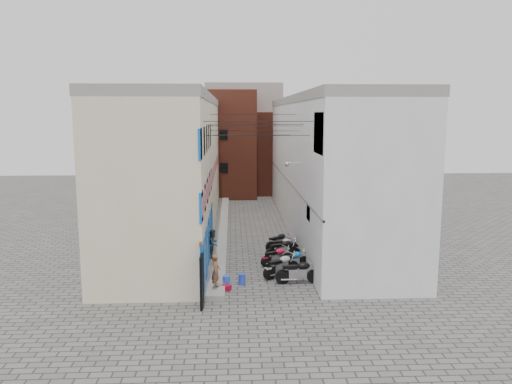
{
  "coord_description": "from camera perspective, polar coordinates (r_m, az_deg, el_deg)",
  "views": [
    {
      "loc": [
        -1.23,
        -20.06,
        7.81
      ],
      "look_at": [
        0.23,
        10.69,
        3.0
      ],
      "focal_mm": 35.0,
      "sensor_mm": 36.0,
      "label": 1
    }
  ],
  "objects": [
    {
      "name": "motorcycle_c",
      "position": [
        25.43,
        4.31,
        -7.69
      ],
      "size": [
        1.96,
        1.65,
        1.14
      ],
      "primitive_type": null,
      "rotation": [
        0.0,
        0.0,
        -0.95
      ],
      "color": "blue",
      "rests_on": "ground"
    },
    {
      "name": "person_b",
      "position": [
        26.75,
        -4.92,
        -5.88
      ],
      "size": [
        0.82,
        0.91,
        1.52
      ],
      "primitive_type": "imported",
      "rotation": [
        0.0,
        0.0,
        1.16
      ],
      "color": "#323E4C",
      "rests_on": "plinth"
    },
    {
      "name": "overhead_wires",
      "position": [
        27.74,
        -0.17,
        7.46
      ],
      "size": [
        5.8,
        13.02,
        1.32
      ],
      "color": "black",
      "rests_on": "ground"
    },
    {
      "name": "motorcycle_b",
      "position": [
        24.4,
        2.91,
        -8.28
      ],
      "size": [
        2.14,
        1.76,
        1.24
      ],
      "primitive_type": null,
      "rotation": [
        0.0,
        0.0,
        -0.97
      ],
      "color": "#ABABAF",
      "rests_on": "ground"
    },
    {
      "name": "water_jug_far",
      "position": [
        23.42,
        -1.61,
        -9.94
      ],
      "size": [
        0.34,
        0.34,
        0.51
      ],
      "primitive_type": "cylinder",
      "rotation": [
        0.0,
        0.0,
        -0.04
      ],
      "color": "blue",
      "rests_on": "ground"
    },
    {
      "name": "building_far_brick_left",
      "position": [
        48.15,
        -3.64,
        5.52
      ],
      "size": [
        6.0,
        6.0,
        10.0
      ],
      "primitive_type": "cube",
      "color": "brown",
      "rests_on": "ground"
    },
    {
      "name": "motorcycle_e",
      "position": [
        27.33,
        3.07,
        -6.42
      ],
      "size": [
        2.18,
        1.37,
        1.21
      ],
      "primitive_type": null,
      "rotation": [
        0.0,
        0.0,
        -1.2
      ],
      "color": "black",
      "rests_on": "ground"
    },
    {
      "name": "red_crate",
      "position": [
        22.77,
        -3.42,
        -10.85
      ],
      "size": [
        0.49,
        0.43,
        0.25
      ],
      "primitive_type": "cube",
      "rotation": [
        0.0,
        0.0,
        -0.35
      ],
      "color": "maroon",
      "rests_on": "ground"
    },
    {
      "name": "building_far_brick_right",
      "position": [
        50.39,
        2.12,
        4.54
      ],
      "size": [
        5.0,
        6.0,
        8.0
      ],
      "primitive_type": "cube",
      "color": "brown",
      "rests_on": "ground"
    },
    {
      "name": "building_right",
      "position": [
        33.8,
        7.93,
        3.18
      ],
      "size": [
        5.94,
        26.0,
        9.0
      ],
      "color": "silver",
      "rests_on": "ground"
    },
    {
      "name": "ground",
      "position": [
        21.57,
        0.76,
        -12.35
      ],
      "size": [
        90.0,
        90.0,
        0.0
      ],
      "primitive_type": "plane",
      "color": "#555350",
      "rests_on": "ground"
    },
    {
      "name": "motorcycle_f",
      "position": [
        28.37,
        3.18,
        -6.01
      ],
      "size": [
        1.9,
        1.15,
        1.05
      ],
      "primitive_type": null,
      "rotation": [
        0.0,
        0.0,
        -1.23
      ],
      "color": "#A0A0A4",
      "rests_on": "ground"
    },
    {
      "name": "motorcycle_d",
      "position": [
        26.19,
        2.4,
        -7.25
      ],
      "size": [
        1.92,
        1.32,
        1.07
      ],
      "primitive_type": null,
      "rotation": [
        0.0,
        0.0,
        -1.13
      ],
      "color": "red",
      "rests_on": "ground"
    },
    {
      "name": "person_a",
      "position": [
        22.15,
        -4.61,
        -9.02
      ],
      "size": [
        0.48,
        0.63,
        1.53
      ],
      "primitive_type": "imported",
      "rotation": [
        0.0,
        0.0,
        1.34
      ],
      "color": "brown",
      "rests_on": "plinth"
    },
    {
      "name": "building_far_concrete",
      "position": [
        54.13,
        -1.41,
        6.43
      ],
      "size": [
        8.0,
        5.0,
        11.0
      ],
      "primitive_type": "cube",
      "color": "gray",
      "rests_on": "ground"
    },
    {
      "name": "plinth",
      "position": [
        33.96,
        -4.04,
        -4.22
      ],
      "size": [
        0.9,
        26.0,
        0.25
      ],
      "primitive_type": "cube",
      "color": "gray",
      "rests_on": "ground"
    },
    {
      "name": "motorcycle_a",
      "position": [
        23.5,
        4.87,
        -8.95
      ],
      "size": [
        2.19,
        0.73,
        1.26
      ],
      "primitive_type": null,
      "rotation": [
        0.0,
        0.0,
        -1.55
      ],
      "color": "black",
      "rests_on": "ground"
    },
    {
      "name": "water_jug_near",
      "position": [
        23.1,
        -3.41,
        -10.19
      ],
      "size": [
        0.37,
        0.37,
        0.54
      ],
      "primitive_type": "cylinder",
      "rotation": [
        0.0,
        0.0,
        0.06
      ],
      "color": "blue",
      "rests_on": "ground"
    },
    {
      "name": "motorcycle_g",
      "position": [
        29.08,
        2.63,
        -5.55
      ],
      "size": [
        1.93,
        1.69,
        1.14
      ],
      "primitive_type": null,
      "rotation": [
        0.0,
        0.0,
        -0.91
      ],
      "color": "black",
      "rests_on": "ground"
    },
    {
      "name": "building_left",
      "position": [
        33.39,
        -9.16,
        3.07
      ],
      "size": [
        5.1,
        27.0,
        9.0
      ],
      "color": "beige",
      "rests_on": "ground"
    },
    {
      "name": "far_shopfront",
      "position": [
        45.76,
        -1.14,
        0.57
      ],
      "size": [
        2.0,
        0.3,
        2.4
      ],
      "primitive_type": "cube",
      "color": "black",
      "rests_on": "ground"
    }
  ]
}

